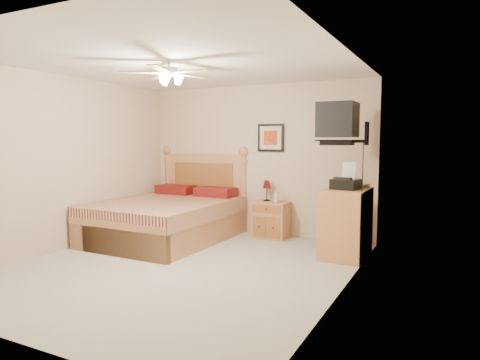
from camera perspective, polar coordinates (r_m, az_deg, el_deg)
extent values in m
plane|color=#A6A296|center=(5.52, -7.84, -11.40)|extent=(4.50, 4.50, 0.00)
cube|color=white|center=(5.36, -8.20, 15.12)|extent=(4.00, 4.50, 0.04)
cube|color=#C9B094|center=(7.25, 2.21, 2.71)|extent=(4.00, 0.04, 2.50)
cube|color=#C9B094|center=(3.68, -28.43, -0.55)|extent=(4.00, 0.04, 2.50)
cube|color=#C9B094|center=(6.64, -22.34, 2.06)|extent=(0.04, 4.50, 2.50)
cube|color=#C9B094|center=(4.46, 13.56, 0.88)|extent=(0.04, 4.50, 2.50)
cube|color=#BE7C3D|center=(6.99, 4.18, -5.30)|extent=(0.55, 0.41, 0.59)
imported|color=silver|center=(6.87, 4.86, -2.08)|extent=(0.09, 0.09, 0.22)
cube|color=black|center=(7.12, 4.13, 5.63)|extent=(0.46, 0.04, 0.46)
cube|color=#C6713D|center=(5.98, 13.97, -5.60)|extent=(0.57, 0.81, 0.93)
imported|color=beige|center=(6.18, 14.68, -0.78)|extent=(0.30, 0.34, 0.03)
imported|color=gray|center=(6.16, 14.73, -0.57)|extent=(0.27, 0.33, 0.02)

